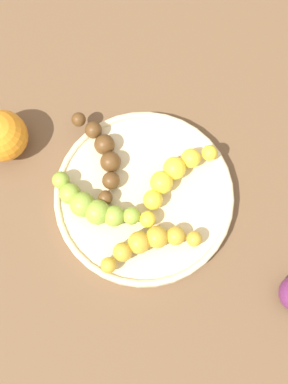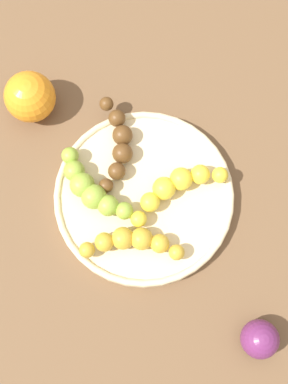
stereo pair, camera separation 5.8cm
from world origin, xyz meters
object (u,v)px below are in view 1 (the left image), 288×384
banana_yellow (171,178)px  orange_fruit (2,136)px  fruit_bowl (144,197)px  banana_overripe (103,155)px  banana_spotted (149,243)px  banana_green (92,205)px

banana_yellow → orange_fruit: size_ratio=1.61×
fruit_bowl → orange_fruit: 0.22m
banana_overripe → orange_fruit: 0.15m
banana_spotted → banana_yellow: 0.10m
fruit_bowl → banana_green: bearing=-83.0°
banana_yellow → banana_overripe: 0.10m
banana_green → banana_spotted: banana_green is taller
fruit_bowl → orange_fruit: (-0.11, -0.19, 0.03)m
banana_spotted → banana_overripe: banana_spotted is taller
fruit_bowl → banana_overripe: size_ratio=1.79×
orange_fruit → banana_yellow: bearing=67.9°
fruit_bowl → banana_spotted: size_ratio=1.82×
banana_green → banana_yellow: banana_green is taller
fruit_bowl → orange_fruit: orange_fruit is taller
banana_yellow → banana_spotted: bearing=112.8°
fruit_bowl → banana_green: 0.08m
banana_yellow → banana_overripe: (-0.05, -0.09, -0.00)m
banana_green → orange_fruit: size_ratio=1.55×
banana_yellow → banana_green: bearing=61.4°
fruit_bowl → banana_overripe: (-0.06, -0.05, 0.02)m
banana_green → banana_spotted: 0.10m
banana_overripe → orange_fruit: orange_fruit is taller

